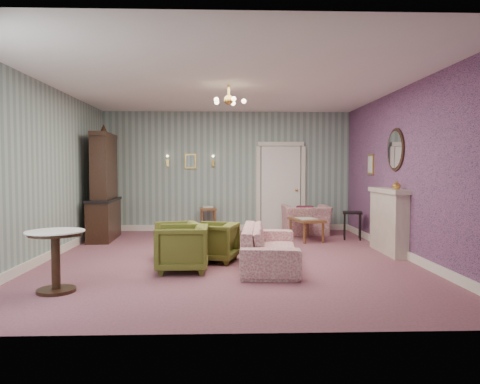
{
  "coord_description": "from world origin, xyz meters",
  "views": [
    {
      "loc": [
        -0.07,
        -7.55,
        1.5
      ],
      "look_at": [
        0.2,
        0.4,
        1.1
      ],
      "focal_mm": 33.83,
      "sensor_mm": 36.0,
      "label": 1
    }
  ],
  "objects_px": {
    "fireplace": "(388,221)",
    "sofa_chintz": "(270,239)",
    "olive_chair_b": "(214,240)",
    "side_table_black": "(352,226)",
    "wingback_chair": "(306,215)",
    "olive_chair_c": "(178,239)",
    "pedestal_table": "(56,261)",
    "dresser": "(104,183)",
    "coffee_table": "(306,229)",
    "olive_chair_a": "(182,246)"
  },
  "relations": [
    {
      "from": "fireplace",
      "to": "sofa_chintz",
      "type": "bearing_deg",
      "value": -155.84
    },
    {
      "from": "olive_chair_b",
      "to": "side_table_black",
      "type": "bearing_deg",
      "value": 143.21
    },
    {
      "from": "wingback_chair",
      "to": "olive_chair_c",
      "type": "bearing_deg",
      "value": 45.81
    },
    {
      "from": "side_table_black",
      "to": "pedestal_table",
      "type": "bearing_deg",
      "value": -140.29
    },
    {
      "from": "fireplace",
      "to": "side_table_black",
      "type": "xyz_separation_m",
      "value": [
        -0.21,
        1.55,
        -0.28
      ]
    },
    {
      "from": "olive_chair_b",
      "to": "pedestal_table",
      "type": "xyz_separation_m",
      "value": [
        -1.89,
        -1.77,
        0.03
      ]
    },
    {
      "from": "dresser",
      "to": "coffee_table",
      "type": "relative_size",
      "value": 2.62
    },
    {
      "from": "olive_chair_c",
      "to": "fireplace",
      "type": "bearing_deg",
      "value": 82.23
    },
    {
      "from": "dresser",
      "to": "coffee_table",
      "type": "xyz_separation_m",
      "value": [
        4.3,
        -0.28,
        -0.97
      ]
    },
    {
      "from": "olive_chair_a",
      "to": "pedestal_table",
      "type": "bearing_deg",
      "value": -53.54
    },
    {
      "from": "olive_chair_a",
      "to": "coffee_table",
      "type": "distance_m",
      "value": 3.67
    },
    {
      "from": "side_table_black",
      "to": "pedestal_table",
      "type": "height_order",
      "value": "pedestal_table"
    },
    {
      "from": "olive_chair_b",
      "to": "dresser",
      "type": "bearing_deg",
      "value": -118.87
    },
    {
      "from": "wingback_chair",
      "to": "coffee_table",
      "type": "relative_size",
      "value": 1.12
    },
    {
      "from": "olive_chair_a",
      "to": "pedestal_table",
      "type": "distance_m",
      "value": 1.79
    },
    {
      "from": "olive_chair_a",
      "to": "olive_chair_c",
      "type": "bearing_deg",
      "value": -170.41
    },
    {
      "from": "olive_chair_a",
      "to": "sofa_chintz",
      "type": "distance_m",
      "value": 1.38
    },
    {
      "from": "olive_chair_b",
      "to": "side_table_black",
      "type": "relative_size",
      "value": 1.17
    },
    {
      "from": "olive_chair_a",
      "to": "sofa_chintz",
      "type": "xyz_separation_m",
      "value": [
        1.33,
        0.35,
        0.04
      ]
    },
    {
      "from": "dresser",
      "to": "pedestal_table",
      "type": "bearing_deg",
      "value": -85.71
    },
    {
      "from": "olive_chair_b",
      "to": "olive_chair_c",
      "type": "height_order",
      "value": "olive_chair_b"
    },
    {
      "from": "olive_chair_b",
      "to": "wingback_chair",
      "type": "bearing_deg",
      "value": 161.7
    },
    {
      "from": "sofa_chintz",
      "to": "coffee_table",
      "type": "xyz_separation_m",
      "value": [
        1.02,
        2.47,
        -0.18
      ]
    },
    {
      "from": "sofa_chintz",
      "to": "side_table_black",
      "type": "bearing_deg",
      "value": -33.19
    },
    {
      "from": "olive_chair_a",
      "to": "dresser",
      "type": "bearing_deg",
      "value": -148.29
    },
    {
      "from": "coffee_table",
      "to": "side_table_black",
      "type": "bearing_deg",
      "value": 4.54
    },
    {
      "from": "coffee_table",
      "to": "dresser",
      "type": "bearing_deg",
      "value": 176.28
    },
    {
      "from": "side_table_black",
      "to": "sofa_chintz",
      "type": "bearing_deg",
      "value": -128.39
    },
    {
      "from": "olive_chair_a",
      "to": "side_table_black",
      "type": "bearing_deg",
      "value": 130.31
    },
    {
      "from": "olive_chair_b",
      "to": "pedestal_table",
      "type": "height_order",
      "value": "pedestal_table"
    },
    {
      "from": "olive_chair_c",
      "to": "wingback_chair",
      "type": "relative_size",
      "value": 0.68
    },
    {
      "from": "sofa_chintz",
      "to": "dresser",
      "type": "height_order",
      "value": "dresser"
    },
    {
      "from": "olive_chair_b",
      "to": "fireplace",
      "type": "relative_size",
      "value": 0.5
    },
    {
      "from": "olive_chair_a",
      "to": "side_table_black",
      "type": "distance_m",
      "value": 4.43
    },
    {
      "from": "sofa_chintz",
      "to": "pedestal_table",
      "type": "bearing_deg",
      "value": 122.45
    },
    {
      "from": "olive_chair_a",
      "to": "dresser",
      "type": "height_order",
      "value": "dresser"
    },
    {
      "from": "olive_chair_c",
      "to": "dresser",
      "type": "height_order",
      "value": "dresser"
    },
    {
      "from": "olive_chair_b",
      "to": "olive_chair_c",
      "type": "bearing_deg",
      "value": -84.73
    },
    {
      "from": "olive_chair_a",
      "to": "olive_chair_c",
      "type": "xyz_separation_m",
      "value": [
        -0.14,
        0.81,
        -0.03
      ]
    },
    {
      "from": "olive_chair_c",
      "to": "coffee_table",
      "type": "xyz_separation_m",
      "value": [
        2.49,
        2.0,
        -0.12
      ]
    },
    {
      "from": "dresser",
      "to": "coffee_table",
      "type": "bearing_deg",
      "value": -6.52
    },
    {
      "from": "fireplace",
      "to": "coffee_table",
      "type": "bearing_deg",
      "value": 129.56
    },
    {
      "from": "olive_chair_b",
      "to": "fireplace",
      "type": "bearing_deg",
      "value": 117.79
    },
    {
      "from": "olive_chair_b",
      "to": "side_table_black",
      "type": "height_order",
      "value": "olive_chair_b"
    },
    {
      "from": "sofa_chintz",
      "to": "fireplace",
      "type": "bearing_deg",
      "value": -60.64
    },
    {
      "from": "olive_chair_c",
      "to": "coffee_table",
      "type": "distance_m",
      "value": 3.2
    },
    {
      "from": "fireplace",
      "to": "pedestal_table",
      "type": "bearing_deg",
      "value": -154.1
    },
    {
      "from": "olive_chair_c",
      "to": "wingback_chair",
      "type": "bearing_deg",
      "value": 121.47
    },
    {
      "from": "olive_chair_a",
      "to": "pedestal_table",
      "type": "xyz_separation_m",
      "value": [
        -1.43,
        -1.08,
        0.0
      ]
    },
    {
      "from": "olive_chair_c",
      "to": "dresser",
      "type": "xyz_separation_m",
      "value": [
        -1.81,
        2.28,
        0.85
      ]
    }
  ]
}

